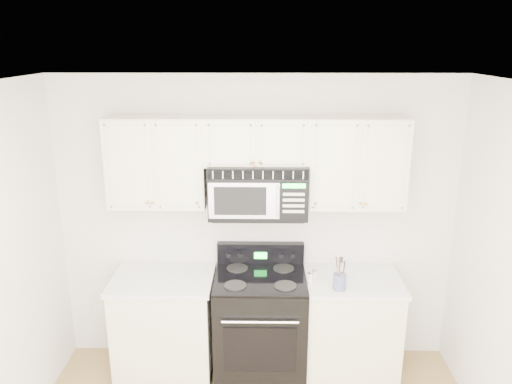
{
  "coord_description": "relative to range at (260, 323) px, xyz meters",
  "views": [
    {
      "loc": [
        0.05,
        -2.41,
        2.84
      ],
      "look_at": [
        0.0,
        1.3,
        1.72
      ],
      "focal_mm": 35.0,
      "sensor_mm": 36.0,
      "label": 1
    }
  ],
  "objects": [
    {
      "name": "room",
      "position": [
        -0.04,
        -1.42,
        0.82
      ],
      "size": [
        3.51,
        3.51,
        2.61
      ],
      "color": "#9F8053",
      "rests_on": "ground"
    },
    {
      "name": "base_cabinet_left",
      "position": [
        -0.84,
        0.01,
        -0.06
      ],
      "size": [
        0.86,
        0.65,
        0.92
      ],
      "color": "beige",
      "rests_on": "ground"
    },
    {
      "name": "base_cabinet_right",
      "position": [
        0.76,
        0.01,
        -0.06
      ],
      "size": [
        0.86,
        0.65,
        0.92
      ],
      "color": "beige",
      "rests_on": "ground"
    },
    {
      "name": "range",
      "position": [
        0.0,
        0.0,
        0.0
      ],
      "size": [
        0.78,
        0.7,
        1.12
      ],
      "color": "black",
      "rests_on": "ground"
    },
    {
      "name": "upper_cabinets",
      "position": [
        -0.04,
        0.16,
        1.45
      ],
      "size": [
        2.44,
        0.37,
        0.75
      ],
      "color": "beige",
      "rests_on": "ground"
    },
    {
      "name": "microwave",
      "position": [
        -0.02,
        0.12,
        1.19
      ],
      "size": [
        0.81,
        0.45,
        0.45
      ],
      "color": "black",
      "rests_on": "ground"
    },
    {
      "name": "utensil_crock",
      "position": [
        0.64,
        -0.19,
        0.51
      ],
      "size": [
        0.11,
        0.11,
        0.29
      ],
      "color": "slate",
      "rests_on": "base_cabinet_right"
    },
    {
      "name": "shaker_salt",
      "position": [
        0.41,
        -0.09,
        0.49
      ],
      "size": [
        0.05,
        0.05,
        0.11
      ],
      "color": "silver",
      "rests_on": "base_cabinet_right"
    },
    {
      "name": "shaker_pepper",
      "position": [
        0.45,
        -0.03,
        0.49
      ],
      "size": [
        0.04,
        0.04,
        0.1
      ],
      "color": "silver",
      "rests_on": "base_cabinet_right"
    }
  ]
}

